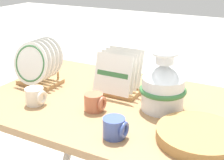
% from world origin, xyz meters
% --- Properties ---
extents(display_table, '(1.28, 0.88, 0.71)m').
position_xyz_m(display_table, '(0.00, 0.00, 0.63)').
color(display_table, '#9E754C').
rests_on(display_table, ground_plane).
extents(ceramic_vase, '(0.22, 0.22, 0.28)m').
position_xyz_m(ceramic_vase, '(0.25, 0.03, 0.83)').
color(ceramic_vase, silver).
rests_on(ceramic_vase, display_table).
extents(dish_rack_round_plates, '(0.23, 0.20, 0.25)m').
position_xyz_m(dish_rack_round_plates, '(-0.47, 0.00, 0.82)').
color(dish_rack_round_plates, tan).
rests_on(dish_rack_round_plates, display_table).
extents(dish_rack_square_plates, '(0.23, 0.20, 0.22)m').
position_xyz_m(dish_rack_square_plates, '(-0.02, 0.11, 0.79)').
color(dish_rack_square_plates, tan).
rests_on(dish_rack_square_plates, display_table).
extents(wicker_charger_stack, '(0.33, 0.33, 0.04)m').
position_xyz_m(wicker_charger_stack, '(0.47, -0.17, 0.73)').
color(wicker_charger_stack, '#AD7F47').
rests_on(wicker_charger_stack, display_table).
extents(mug_terracotta_glaze, '(0.10, 0.09, 0.08)m').
position_xyz_m(mug_terracotta_glaze, '(-0.02, -0.13, 0.75)').
color(mug_terracotta_glaze, '#B76647').
rests_on(mug_terracotta_glaze, display_table).
extents(mug_cobalt_glaze, '(0.10, 0.09, 0.08)m').
position_xyz_m(mug_cobalt_glaze, '(0.17, -0.30, 0.75)').
color(mug_cobalt_glaze, '#42569E').
rests_on(mug_cobalt_glaze, display_table).
extents(mug_cream_glaze, '(0.10, 0.09, 0.08)m').
position_xyz_m(mug_cream_glaze, '(-0.31, -0.21, 0.75)').
color(mug_cream_glaze, silver).
rests_on(mug_cream_glaze, display_table).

